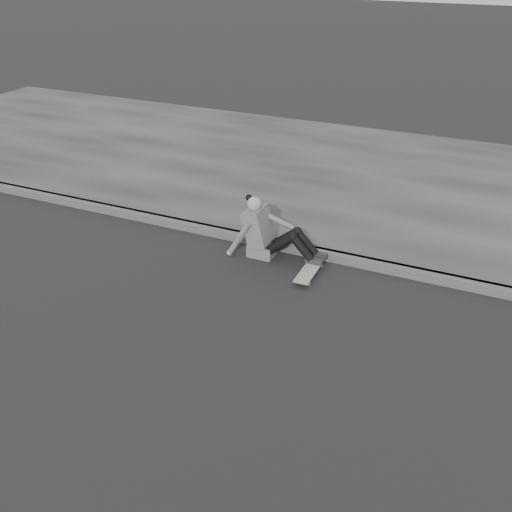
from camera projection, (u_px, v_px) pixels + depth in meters
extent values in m
plane|color=black|center=(329.00, 393.00, 5.65)|extent=(80.00, 80.00, 0.00)
cube|color=#494949|center=(388.00, 268.00, 7.67)|extent=(24.00, 0.16, 0.12)
cube|color=#353535|center=(426.00, 189.00, 10.07)|extent=(24.00, 6.00, 0.12)
cylinder|color=#A0A09B|center=(298.00, 281.00, 7.44)|extent=(0.03, 0.05, 0.05)
cylinder|color=#A0A09B|center=(309.00, 283.00, 7.38)|extent=(0.03, 0.05, 0.05)
cylinder|color=#A0A09B|center=(311.00, 263.00, 7.85)|extent=(0.03, 0.05, 0.05)
cylinder|color=#A0A09B|center=(321.00, 265.00, 7.80)|extent=(0.03, 0.05, 0.05)
cube|color=#2B2B2E|center=(303.00, 280.00, 7.40)|extent=(0.16, 0.04, 0.03)
cube|color=#2B2B2E|center=(316.00, 262.00, 7.81)|extent=(0.16, 0.04, 0.03)
cube|color=gray|center=(310.00, 269.00, 7.59)|extent=(0.20, 0.78, 0.02)
cube|color=#5A5A5C|center=(263.00, 249.00, 8.07)|extent=(0.36, 0.34, 0.18)
cube|color=#5A5A5C|center=(258.00, 226.00, 7.93)|extent=(0.37, 0.40, 0.57)
cube|color=#5A5A5C|center=(250.00, 217.00, 7.92)|extent=(0.14, 0.30, 0.20)
cylinder|color=#989898|center=(255.00, 210.00, 7.83)|extent=(0.09, 0.09, 0.08)
sphere|color=#989898|center=(254.00, 204.00, 7.79)|extent=(0.20, 0.20, 0.20)
sphere|color=black|center=(249.00, 198.00, 7.80)|extent=(0.09, 0.09, 0.09)
cylinder|color=black|center=(281.00, 244.00, 7.79)|extent=(0.43, 0.13, 0.39)
cylinder|color=black|center=(286.00, 238.00, 7.93)|extent=(0.43, 0.13, 0.39)
cylinder|color=black|center=(302.00, 248.00, 7.69)|extent=(0.35, 0.11, 0.36)
cylinder|color=black|center=(306.00, 242.00, 7.83)|extent=(0.35, 0.11, 0.36)
sphere|color=black|center=(293.00, 237.00, 7.67)|extent=(0.13, 0.13, 0.13)
sphere|color=black|center=(297.00, 232.00, 7.81)|extent=(0.13, 0.13, 0.13)
cube|color=#272727|center=(314.00, 261.00, 7.70)|extent=(0.24, 0.08, 0.07)
cube|color=#272727|center=(319.00, 255.00, 7.84)|extent=(0.24, 0.08, 0.07)
cylinder|color=#5A5A5C|center=(239.00, 239.00, 7.90)|extent=(0.38, 0.08, 0.58)
sphere|color=#989898|center=(229.00, 253.00, 8.07)|extent=(0.08, 0.08, 0.08)
cylinder|color=#5A5A5C|center=(279.00, 221.00, 7.94)|extent=(0.48, 0.08, 0.21)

